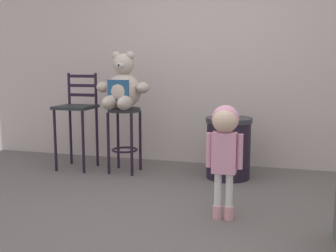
# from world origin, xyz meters

# --- Properties ---
(ground_plane) EXTENTS (24.00, 24.00, 0.00)m
(ground_plane) POSITION_xyz_m (0.00, 0.00, 0.00)
(ground_plane) COLOR #5D5450
(building_wall) EXTENTS (6.11, 0.30, 3.71)m
(building_wall) POSITION_xyz_m (0.00, 2.17, 1.85)
(building_wall) COLOR #B8A89F
(building_wall) RESTS_ON ground_plane
(bar_stool_with_teddy) EXTENTS (0.37, 0.37, 0.74)m
(bar_stool_with_teddy) POSITION_xyz_m (-0.88, 1.35, 0.52)
(bar_stool_with_teddy) COLOR #232527
(bar_stool_with_teddy) RESTS_ON ground_plane
(teddy_bear) EXTENTS (0.61, 0.54, 0.63)m
(teddy_bear) POSITION_xyz_m (-0.88, 1.32, 0.96)
(teddy_bear) COLOR #B5A392
(teddy_bear) RESTS_ON bar_stool_with_teddy
(child_walking) EXTENTS (0.29, 0.23, 0.91)m
(child_walking) POSITION_xyz_m (0.42, 0.21, 0.66)
(child_walking) COLOR #D48F92
(child_walking) RESTS_ON ground_plane
(trash_bin) EXTENTS (0.50, 0.50, 0.66)m
(trash_bin) POSITION_xyz_m (0.29, 1.43, 0.33)
(trash_bin) COLOR black
(trash_bin) RESTS_ON ground_plane
(bar_chair_empty) EXTENTS (0.42, 0.42, 1.12)m
(bar_chair_empty) POSITION_xyz_m (-1.48, 1.38, 0.66)
(bar_chair_empty) COLOR #232527
(bar_chair_empty) RESTS_ON ground_plane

